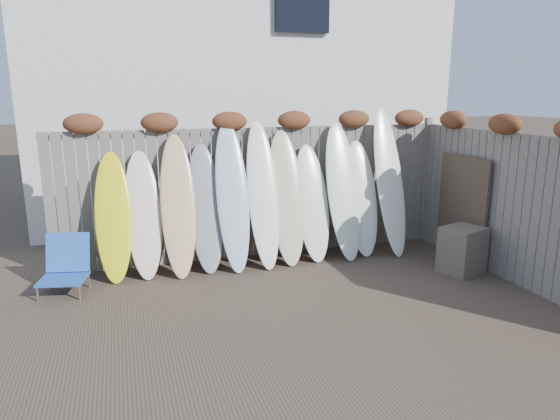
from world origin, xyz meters
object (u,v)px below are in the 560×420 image
object	(u,v)px
lattice_panel	(462,209)
wooden_crate	(462,250)
beach_chair	(66,266)
surfboard_0	(113,217)

from	to	relation	value
lattice_panel	wooden_crate	bearing A→B (deg)	-124.26
beach_chair	surfboard_0	bearing A→B (deg)	24.80
wooden_crate	surfboard_0	bearing A→B (deg)	164.83
beach_chair	wooden_crate	bearing A→B (deg)	-10.51
lattice_panel	surfboard_0	bearing A→B (deg)	170.51
beach_chair	surfboard_0	world-z (taller)	surfboard_0
wooden_crate	lattice_panel	distance (m)	0.76
wooden_crate	lattice_panel	world-z (taller)	lattice_panel
beach_chair	wooden_crate	size ratio (longest dim) A/B	1.11
wooden_crate	surfboard_0	xyz separation A→B (m)	(-4.69, 1.27, 0.54)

